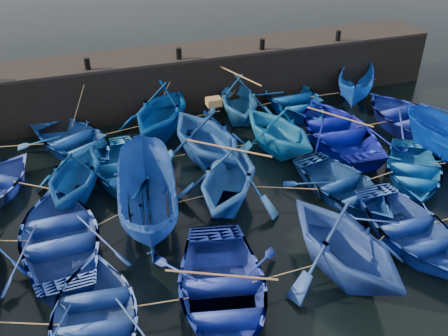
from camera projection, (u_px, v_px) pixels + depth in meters
name	position (u px, v px, depth m)	size (l,w,h in m)	color
ground	(255.00, 237.00, 16.09)	(120.00, 120.00, 0.00)	black
quay_wall	(176.00, 80.00, 23.80)	(26.00, 2.50, 2.50)	black
quay_top	(174.00, 54.00, 23.09)	(26.00, 2.50, 0.12)	black
bollard_1	(87.00, 64.00, 21.15)	(0.24, 0.24, 0.50)	black
bollard_2	(179.00, 53.00, 22.21)	(0.24, 0.24, 0.50)	black
bollard_3	(262.00, 44.00, 23.27)	(0.24, 0.24, 0.50)	black
bollard_4	(338.00, 36.00, 24.33)	(0.24, 0.24, 0.50)	black
boat_1	(74.00, 141.00, 20.36)	(3.49, 4.88, 1.01)	#12449A
boat_2	(162.00, 109.00, 21.29)	(3.87, 4.49, 2.36)	#003A8B
boat_3	(238.00, 98.00, 22.52)	(3.49, 4.05, 2.13)	#195894
boat_4	(294.00, 100.00, 23.63)	(3.71, 5.19, 1.08)	navy
boat_5	(356.00, 85.00, 24.32)	(1.67, 4.44, 1.72)	blue
boat_7	(75.00, 173.00, 17.39)	(3.37, 3.91, 2.06)	navy
boat_8	(121.00, 168.00, 18.69)	(3.24, 4.53, 0.94)	#115692
boat_9	(207.00, 135.00, 19.23)	(4.06, 4.70, 2.48)	#164897
boat_10	(278.00, 128.00, 20.06)	(3.55, 4.12, 2.17)	#0F65B2
boat_11	(338.00, 130.00, 21.01)	(4.00, 5.58, 1.16)	#0912A0
boat_12	(410.00, 118.00, 22.01)	(3.78, 5.29, 1.10)	navy
boat_14	(60.00, 235.00, 15.34)	(3.71, 5.19, 1.08)	#2544A6
boat_15	(146.00, 197.00, 16.22)	(1.96, 5.19, 2.01)	navy
boat_16	(228.00, 177.00, 16.98)	(3.69, 4.28, 2.25)	blue
boat_17	(344.00, 187.00, 17.67)	(3.23, 4.51, 0.94)	navy
boat_18	(413.00, 170.00, 18.62)	(3.10, 4.34, 0.90)	#0B4E9D
boat_21	(96.00, 317.00, 12.71)	(3.42, 4.79, 0.99)	navy
boat_22	(221.00, 290.00, 13.43)	(3.73, 5.21, 1.08)	#1A2F9B
boat_23	(344.00, 241.00, 14.10)	(3.93, 4.56, 2.40)	navy
boat_24	(411.00, 229.00, 15.65)	(3.37, 4.72, 0.98)	navy
wooden_crate	(214.00, 102.00, 18.57)	(0.55, 0.44, 0.29)	olive
mooring_ropes	(207.00, 144.00, 19.43)	(18.34, 11.88, 2.10)	tan
loose_oars	(262.00, 140.00, 18.02)	(9.72, 12.43, 1.23)	#99724C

